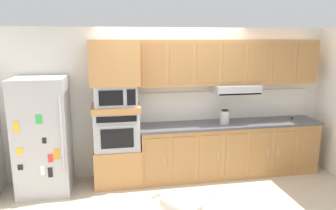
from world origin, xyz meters
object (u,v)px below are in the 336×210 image
Objects in this scene: microwave at (115,95)px; screwdriver at (292,118)px; built_in_oven at (117,129)px; electric_kettle at (225,117)px; refrigerator at (43,136)px.

microwave reaches higher than screwdriver.
electric_kettle is (1.79, -0.05, 0.13)m from built_in_oven.
microwave is (0.00, -0.00, 0.56)m from built_in_oven.
built_in_oven is at bearing 3.52° from refrigerator.
screwdriver is (3.09, 0.05, -0.53)m from microwave.
electric_kettle is (-1.31, -0.10, 0.10)m from screwdriver.
built_in_oven is 2.92× the size of electric_kettle.
microwave is (1.10, 0.07, 0.58)m from refrigerator.
built_in_oven is at bearing 178.48° from electric_kettle.
electric_kettle is (1.79, -0.05, -0.43)m from microwave.
built_in_oven reaches higher than electric_kettle.
screwdriver is 0.65× the size of electric_kettle.
electric_kettle is at bearing 0.41° from refrigerator.
built_in_oven is (1.10, 0.07, 0.02)m from refrigerator.
refrigerator is 1.10m from built_in_oven.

